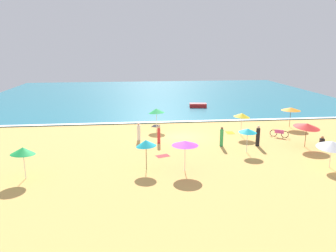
% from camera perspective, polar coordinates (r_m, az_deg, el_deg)
% --- Properties ---
extents(ground_plane, '(60.00, 60.00, 0.00)m').
position_cam_1_polar(ground_plane, '(32.23, 2.42, -1.96)').
color(ground_plane, '#E0A856').
extents(ocean_water, '(60.00, 44.00, 0.10)m').
position_cam_1_polar(ocean_water, '(59.46, -1.65, 5.57)').
color(ocean_water, teal).
rests_on(ocean_water, ground_plane).
extents(wave_breaker_foam, '(57.00, 0.70, 0.01)m').
position_cam_1_polar(wave_breaker_foam, '(38.24, 1.00, 0.80)').
color(wave_breaker_foam, white).
rests_on(wave_breaker_foam, ocean_water).
extents(beach_umbrella_0, '(1.73, 1.74, 2.14)m').
position_cam_1_polar(beach_umbrella_0, '(27.98, 13.95, -0.79)').
color(beach_umbrella_0, silver).
rests_on(beach_umbrella_0, ground_plane).
extents(beach_umbrella_1, '(2.35, 2.35, 2.33)m').
position_cam_1_polar(beach_umbrella_1, '(23.87, -24.35, -4.03)').
color(beach_umbrella_1, silver).
rests_on(beach_umbrella_1, ground_plane).
extents(beach_umbrella_2, '(1.88, 1.86, 2.39)m').
position_cam_1_polar(beach_umbrella_2, '(33.01, 12.97, 1.89)').
color(beach_umbrella_2, silver).
rests_on(beach_umbrella_2, ground_plane).
extents(beach_umbrella_3, '(1.99, 1.97, 2.32)m').
position_cam_1_polar(beach_umbrella_3, '(23.43, -3.92, -3.05)').
color(beach_umbrella_3, '#4C3823').
rests_on(beach_umbrella_3, ground_plane).
extents(beach_umbrella_4, '(3.08, 3.08, 2.16)m').
position_cam_1_polar(beach_umbrella_4, '(26.74, 27.10, -2.90)').
color(beach_umbrella_4, silver).
rests_on(beach_umbrella_4, ground_plane).
extents(beach_umbrella_5, '(2.93, 2.93, 2.25)m').
position_cam_1_polar(beach_umbrella_5, '(38.11, 20.97, 2.84)').
color(beach_umbrella_5, '#4C3823').
rests_on(beach_umbrella_5, ground_plane).
extents(beach_umbrella_6, '(3.19, 3.20, 2.32)m').
position_cam_1_polar(beach_umbrella_6, '(31.13, 23.40, 0.08)').
color(beach_umbrella_6, '#4C3823').
rests_on(beach_umbrella_6, ground_plane).
extents(beach_umbrella_7, '(2.43, 2.43, 2.40)m').
position_cam_1_polar(beach_umbrella_7, '(34.57, -2.06, 2.71)').
color(beach_umbrella_7, silver).
rests_on(beach_umbrella_7, ground_plane).
extents(beach_umbrella_8, '(1.93, 1.93, 2.31)m').
position_cam_1_polar(beach_umbrella_8, '(23.10, 3.05, -3.04)').
color(beach_umbrella_8, silver).
rests_on(beach_umbrella_8, ground_plane).
extents(parked_bicycle, '(1.55, 1.06, 0.76)m').
position_cam_1_polar(parked_bicycle, '(33.97, 19.11, -1.23)').
color(parked_bicycle, black).
rests_on(parked_bicycle, ground_plane).
extents(beachgoer_0, '(0.42, 0.42, 1.90)m').
position_cam_1_polar(beachgoer_0, '(30.28, 15.65, -1.78)').
color(beachgoer_0, black).
rests_on(beachgoer_0, ground_plane).
extents(beachgoer_1, '(0.29, 0.29, 1.71)m').
position_cam_1_polar(beachgoer_1, '(29.98, -1.64, -1.51)').
color(beachgoer_1, red).
rests_on(beachgoer_1, ground_plane).
extents(beachgoer_3, '(0.45, 0.45, 1.71)m').
position_cam_1_polar(beachgoer_3, '(31.01, -5.21, -1.10)').
color(beachgoer_3, white).
rests_on(beachgoer_3, ground_plane).
extents(beachgoer_4, '(0.44, 0.44, 1.80)m').
position_cam_1_polar(beachgoer_4, '(29.50, 9.48, -1.95)').
color(beachgoer_4, green).
rests_on(beachgoer_4, ground_plane).
extents(beachgoer_5, '(0.50, 0.50, 0.80)m').
position_cam_1_polar(beachgoer_5, '(32.97, 25.65, -2.39)').
color(beachgoer_5, black).
rests_on(beachgoer_5, ground_plane).
extents(beach_towel_0, '(1.25, 1.02, 0.01)m').
position_cam_1_polar(beach_towel_0, '(26.79, -0.93, -5.32)').
color(beach_towel_0, red).
rests_on(beach_towel_0, ground_plane).
extents(beach_towel_1, '(1.13, 1.40, 0.01)m').
position_cam_1_polar(beach_towel_1, '(36.54, -2.21, 0.00)').
color(beach_towel_1, black).
rests_on(beach_towel_1, ground_plane).
extents(beach_towel_2, '(0.81, 1.13, 0.01)m').
position_cam_1_polar(beach_towel_2, '(34.34, 10.96, -1.18)').
color(beach_towel_2, orange).
rests_on(beach_towel_2, ground_plane).
extents(small_boat_0, '(2.57, 1.36, 0.56)m').
position_cam_1_polar(small_boat_0, '(47.23, 5.35, 3.67)').
color(small_boat_0, red).
rests_on(small_boat_0, ocean_water).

